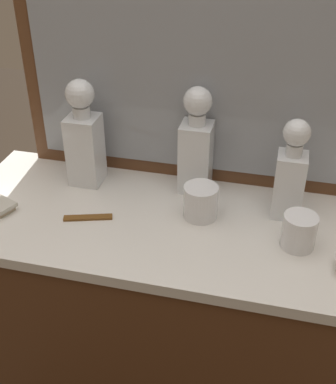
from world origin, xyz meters
name	(u,v)px	position (x,y,z in m)	size (l,w,h in m)	color
dresser	(168,330)	(0.00, 0.00, 0.41)	(1.10, 0.47, 0.81)	brown
dresser_mirror	(188,79)	(0.00, 0.22, 1.10)	(0.91, 0.03, 0.57)	brown
crystal_decanter_far_left	(290,179)	(0.28, 0.09, 0.92)	(0.07, 0.07, 0.26)	white
crystal_decanter_left	(85,143)	(-0.26, 0.12, 0.93)	(0.08, 0.08, 0.29)	white
crystal_decanter_rear	(196,150)	(0.04, 0.16, 0.93)	(0.08, 0.08, 0.29)	white
crystal_tumbler_far_right	(299,233)	(0.31, -0.03, 0.85)	(0.08, 0.08, 0.08)	white
crystal_tumbler_front	(201,203)	(0.08, 0.03, 0.85)	(0.09, 0.09, 0.08)	white
tortoiseshell_comb	(88,218)	(-0.19, -0.05, 0.81)	(0.12, 0.06, 0.01)	brown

